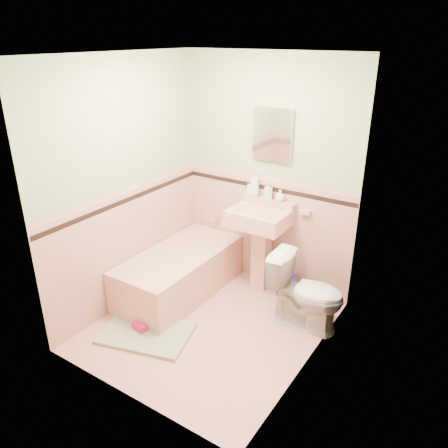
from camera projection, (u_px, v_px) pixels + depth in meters
The scene contains 32 objects.
floor at pixel (210, 326), 4.34m from camera, with size 2.20×2.20×0.00m, color #DA9C8F.
ceiling at pixel (206, 54), 3.35m from camera, with size 2.20×2.20×0.00m, color white.
wall_back at pixel (268, 176), 4.69m from camera, with size 2.50×2.50×0.00m, color beige.
wall_front at pixel (115, 257), 3.00m from camera, with size 2.50×2.50×0.00m, color beige.
wall_left at pixel (125, 187), 4.35m from camera, with size 2.50×2.50×0.00m, color beige.
wall_right at pixel (316, 234), 3.34m from camera, with size 2.50×2.50×0.00m, color beige.
wainscot_back at pixel (265, 232), 4.94m from camera, with size 2.00×2.00×0.00m, color #DDA194.
wainscot_front at pixel (125, 334), 3.27m from camera, with size 2.00×2.00×0.00m, color #DDA194.
wainscot_left at pixel (132, 246), 4.60m from camera, with size 2.20×2.20×0.00m, color #DDA194.
wainscot_right at pixel (308, 305), 3.61m from camera, with size 2.20×2.20×0.00m, color #DDA194.
accent_back at pixel (266, 188), 4.73m from camera, with size 2.00×2.00×0.00m, color black.
accent_front at pixel (119, 272), 3.07m from camera, with size 2.00×2.00×0.00m, color black.
accent_left at pixel (128, 200), 4.39m from camera, with size 2.20×2.20×0.00m, color black.
accent_right at pixel (313, 248), 3.40m from camera, with size 2.20×2.20×0.00m, color black.
cap_back at pixel (267, 179), 4.69m from camera, with size 2.00×2.00×0.00m, color #DA958D.
cap_front at pixel (118, 259), 3.03m from camera, with size 2.00×2.00×0.00m, color #DA958D.
cap_left at pixel (127, 190), 4.35m from camera, with size 2.20×2.20×0.00m, color #DA958D.
cap_right at pixel (314, 237), 3.36m from camera, with size 2.20×2.20×0.00m, color #DA958D.
bathtub at pixel (180, 274), 4.82m from camera, with size 0.70×1.50×0.45m, color #D5978A.
tub_faucet at pixel (216, 218), 5.21m from camera, with size 0.04×0.04×0.12m, color silver.
sink at pixel (259, 250), 4.79m from camera, with size 0.61×0.50×0.95m, color #D5978A, non-canonical shape.
sink_faucet at pixel (266, 206), 4.71m from camera, with size 0.02×0.02×0.10m, color silver.
medicine_cabinet at pixel (272, 135), 4.46m from camera, with size 0.43×0.04×0.54m, color white.
soap_dish at pixel (305, 212), 4.54m from camera, with size 0.11×0.07×0.04m, color #D5978A.
soap_bottle_left at pixel (255, 184), 4.74m from camera, with size 0.11×0.11×0.27m, color #B2B2B2.
soap_bottle_mid at pixel (268, 191), 4.68m from camera, with size 0.08×0.08×0.18m, color #B2B2B2.
soap_bottle_right at pixel (280, 195), 4.62m from camera, with size 0.10×0.10×0.13m, color #B2B2B2.
tube at pixel (249, 189), 4.81m from camera, with size 0.04×0.04×0.12m, color white.
toilet at pixel (307, 292), 4.22m from camera, with size 0.41×0.72×0.73m, color white.
bucket at pixel (285, 285), 4.82m from camera, with size 0.24×0.24×0.24m, color #1E22BA, non-canonical shape.
bath_mat at pixel (146, 333), 4.21m from camera, with size 0.83×0.56×0.03m, color gray.
shoe at pixel (139, 327), 4.22m from camera, with size 0.15×0.07×0.06m, color #BF1E59.
Camera 1 is at (2.08, -2.92, 2.65)m, focal length 35.43 mm.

